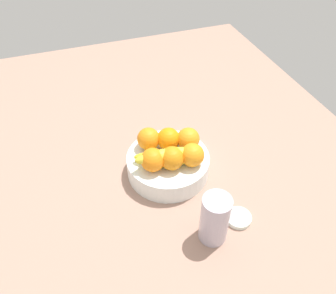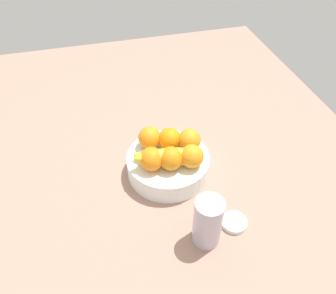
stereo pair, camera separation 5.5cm
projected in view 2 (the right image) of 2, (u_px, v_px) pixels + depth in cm
name	position (u px, v px, depth cm)	size (l,w,h in cm)	color
ground_plane	(160.00, 172.00, 106.58)	(180.00, 140.00, 3.00)	#A37D6B
fruit_bowl	(168.00, 164.00, 102.40)	(24.85, 24.85, 6.49)	white
orange_front_left	(170.00, 139.00, 100.77)	(6.89, 6.89, 6.89)	orange
orange_front_right	(150.00, 138.00, 101.13)	(6.89, 6.89, 6.89)	orange
orange_center	(151.00, 159.00, 94.65)	(6.89, 6.89, 6.89)	orange
orange_back_left	(171.00, 158.00, 94.81)	(6.89, 6.89, 6.89)	orange
orange_back_right	(192.00, 156.00, 95.44)	(6.89, 6.89, 6.89)	orange
orange_top_stack	(189.00, 140.00, 100.52)	(6.89, 6.89, 6.89)	orange
banana_bunch	(164.00, 157.00, 95.82)	(10.27, 17.56, 6.20)	yellow
thermos_tumbler	(208.00, 222.00, 82.53)	(7.29, 7.29, 14.79)	#B8B0C3
jar_lid	(234.00, 222.00, 90.28)	(6.89, 6.89, 1.38)	silver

